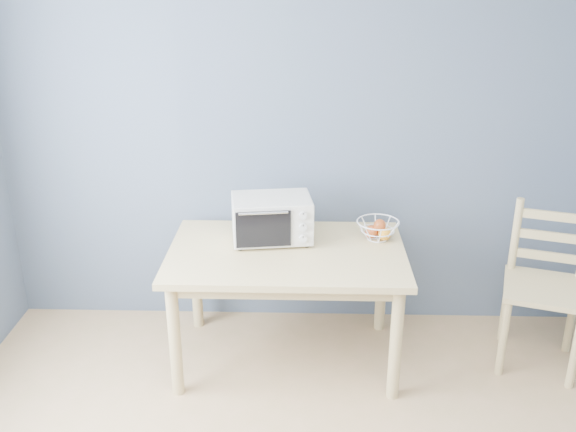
{
  "coord_description": "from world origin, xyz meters",
  "views": [
    {
      "loc": [
        -0.01,
        -1.73,
        2.35
      ],
      "look_at": [
        -0.11,
        1.8,
        0.93
      ],
      "focal_mm": 40.0,
      "sensor_mm": 36.0,
      "label": 1
    }
  ],
  "objects_px": {
    "toaster_oven": "(269,218)",
    "fruit_basket": "(378,229)",
    "dining_table": "(287,266)",
    "dining_chair": "(544,289)"
  },
  "relations": [
    {
      "from": "dining_table",
      "to": "dining_chair",
      "type": "relative_size",
      "value": 1.4
    },
    {
      "from": "dining_table",
      "to": "fruit_basket",
      "type": "xyz_separation_m",
      "value": [
        0.55,
        0.18,
        0.17
      ]
    },
    {
      "from": "toaster_oven",
      "to": "dining_chair",
      "type": "relative_size",
      "value": 0.51
    },
    {
      "from": "toaster_oven",
      "to": "dining_table",
      "type": "bearing_deg",
      "value": -59.01
    },
    {
      "from": "dining_table",
      "to": "toaster_oven",
      "type": "distance_m",
      "value": 0.31
    },
    {
      "from": "toaster_oven",
      "to": "dining_chair",
      "type": "height_order",
      "value": "toaster_oven"
    },
    {
      "from": "dining_table",
      "to": "fruit_basket",
      "type": "height_order",
      "value": "fruit_basket"
    },
    {
      "from": "toaster_oven",
      "to": "fruit_basket",
      "type": "bearing_deg",
      "value": -4.86
    },
    {
      "from": "fruit_basket",
      "to": "dining_table",
      "type": "bearing_deg",
      "value": -162.2
    },
    {
      "from": "fruit_basket",
      "to": "dining_chair",
      "type": "xyz_separation_m",
      "value": [
        1.01,
        -0.13,
        -0.32
      ]
    }
  ]
}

